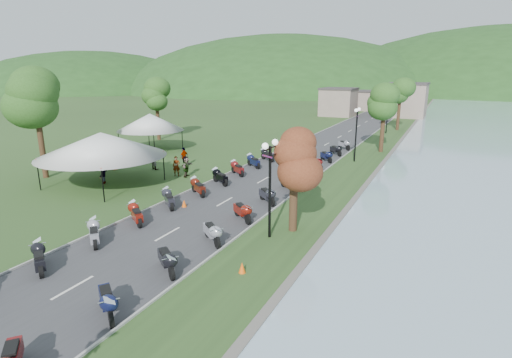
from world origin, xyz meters
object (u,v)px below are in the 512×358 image
at_px(pedestrian_a, 177,176).
at_px(pedestrian_c, 104,184).
at_px(vendor_tent_main, 103,159).
at_px(pedestrian_b, 155,169).

bearing_deg(pedestrian_a, pedestrian_c, -158.32).
relative_size(pedestrian_a, pedestrian_c, 0.99).
bearing_deg(vendor_tent_main, pedestrian_a, 54.42).
bearing_deg(pedestrian_c, pedestrian_a, 112.26).
bearing_deg(pedestrian_b, vendor_tent_main, 106.70).
xyz_separation_m(pedestrian_a, pedestrian_b, (-3.10, 1.04, 0.00)).
relative_size(vendor_tent_main, pedestrian_a, 3.82).
bearing_deg(pedestrian_c, pedestrian_b, 146.30).
relative_size(vendor_tent_main, pedestrian_c, 3.77).
bearing_deg(pedestrian_c, vendor_tent_main, 37.83).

